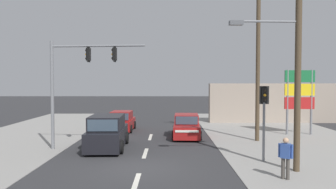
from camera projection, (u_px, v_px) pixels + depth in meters
ground_plane at (140, 168)px, 14.22m from camera, size 140.00×140.00×0.00m
lane_dash_near at (136, 182)px, 12.22m from camera, size 0.20×2.40×0.01m
lane_dash_mid at (145, 153)px, 17.22m from camera, size 0.20×2.40×0.01m
lane_dash_far at (150, 137)px, 22.22m from camera, size 0.20×2.40×0.01m
kerb_right_verge at (325, 157)px, 16.23m from camera, size 10.00×44.00×0.02m
utility_pole_foreground_right at (294, 60)px, 13.51m from camera, size 3.78×0.40×8.66m
utility_pole_midground_right at (258, 50)px, 20.52m from camera, size 1.80×0.26×10.98m
traffic_signal_mast at (74, 75)px, 17.89m from camera, size 5.27×0.66×6.00m
pedestal_signal_right_kerb at (264, 110)px, 15.31m from camera, size 0.44×0.29×3.56m
shopping_plaza_sign at (299, 93)px, 23.10m from camera, size 2.10×0.16×4.60m
shopfront_wall_far at (274, 103)px, 30.15m from camera, size 12.00×1.00×3.60m
suv_oncoming_mid at (107, 133)px, 18.34m from camera, size 2.15×4.58×1.90m
sedan_receding_far at (186, 127)px, 22.18m from camera, size 2.03×4.30×1.56m
hatchback_oncoming_near at (122, 122)px, 24.99m from camera, size 1.83×3.67×1.53m
pedestrian_at_kerb at (285, 156)px, 12.52m from camera, size 0.48×0.38×1.63m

